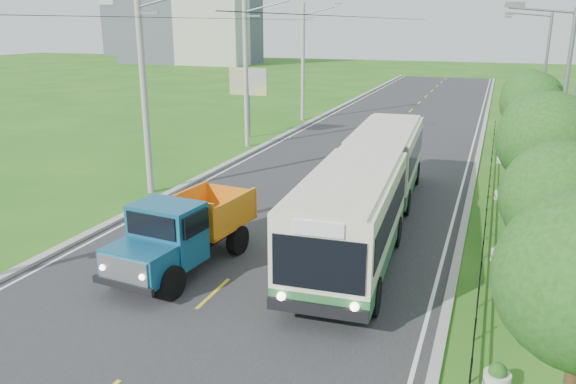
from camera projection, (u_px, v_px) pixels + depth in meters
The scene contains 26 objects.
ground at pixel (213, 294), 18.04m from camera, with size 240.00×240.00×0.00m, color #235F16.
road at pixel (359, 159), 35.99m from camera, with size 14.00×120.00×0.02m, color #28282B.
curb_left at pixel (256, 149), 38.37m from camera, with size 0.40×120.00×0.15m, color #9E9E99.
curb_right at pixel (476, 168), 33.59m from camera, with size 0.30×120.00×0.10m, color #9E9E99.
edge_line_left at pixel (263, 151), 38.20m from camera, with size 0.12×120.00×0.00m, color silver.
edge_line_right at pixel (467, 167), 33.77m from camera, with size 0.12×120.00×0.00m, color silver.
centre_dash at pixel (213, 293), 18.03m from camera, with size 0.12×2.20×0.00m, color yellow.
railing_right at pixel (488, 192), 27.85m from camera, with size 0.04×40.00×0.60m, color black.
pole_near at pixel (145, 92), 27.40m from camera, with size 3.51×0.32×10.00m.
pole_mid at pixel (246, 73), 38.17m from camera, with size 3.51×0.32×10.00m.
pole_far at pixel (303, 62), 48.94m from camera, with size 3.51×0.32×10.00m.
tree_second at pixel (559, 203), 15.66m from camera, with size 3.18×3.26×5.30m.
tree_third at pixel (547, 145), 20.91m from camera, with size 3.60×3.62×6.00m.
tree_fourth at pixel (537, 128), 26.41m from camera, with size 3.24×3.31×5.40m.
tree_fifth at pixel (532, 106), 31.72m from camera, with size 3.48×3.52×5.80m.
tree_back at pixel (528, 97), 37.16m from camera, with size 3.30×3.36×5.50m.
streetlight_mid at pixel (560, 102), 25.64m from camera, with size 3.02×0.20×9.07m.
streetlight_far at pixel (542, 76), 38.21m from camera, with size 3.02×0.20×9.07m.
planter_front at pixel (497, 378), 13.30m from camera, with size 0.64×0.64×0.67m.
planter_near at pixel (500, 253), 20.48m from camera, with size 0.64×0.64×0.67m.
planter_mid at pixel (501, 194), 27.66m from camera, with size 0.64×0.64×0.67m.
planter_far at pixel (502, 158), 34.84m from camera, with size 0.64×0.64×0.67m.
billboard_left at pixel (248, 86), 41.63m from camera, with size 3.00×0.20×5.20m.
apartment_far at pixel (154, 5), 148.65m from camera, with size 24.00×14.00×26.00m, color #B7B2A3.
bus at pixel (370, 181), 23.20m from camera, with size 3.90×17.97×3.44m.
dump_truck at pixel (183, 228), 19.57m from camera, with size 2.97×6.45×2.62m.
Camera 1 is at (7.93, -14.47, 8.34)m, focal length 35.00 mm.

